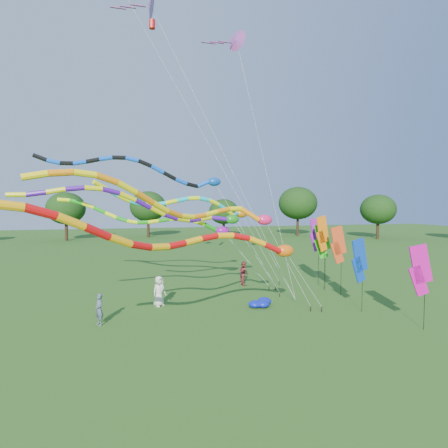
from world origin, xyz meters
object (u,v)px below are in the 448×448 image
object	(u,v)px
tube_kite_orange	(198,207)
person_b	(99,309)
person_c	(244,273)
tube_kite_red	(208,241)
blue_nylon_heap	(262,302)
person_a	(159,291)

from	to	relation	value
tube_kite_orange	person_b	xyz separation A→B (m)	(-4.22, 3.63, -5.03)
person_c	tube_kite_red	bearing A→B (deg)	147.23
tube_kite_red	person_b	xyz separation A→B (m)	(-4.57, 3.95, -3.62)
blue_nylon_heap	tube_kite_orange	bearing A→B (deg)	-134.68
tube_kite_orange	person_c	size ratio (longest dim) A/B	7.31
tube_kite_red	blue_nylon_heap	distance (m)	8.00
blue_nylon_heap	person_c	xyz separation A→B (m)	(0.74, 5.60, 0.67)
tube_kite_orange	person_c	bearing A→B (deg)	39.17
blue_nylon_heap	person_b	bearing A→B (deg)	-172.31
blue_nylon_heap	person_b	world-z (taller)	person_b
blue_nylon_heap	person_b	xyz separation A→B (m)	(-9.01, -1.22, 0.58)
person_b	person_c	distance (m)	11.89
tube_kite_red	person_a	distance (m)	7.68
tube_kite_orange	person_b	world-z (taller)	tube_kite_orange
blue_nylon_heap	person_b	size ratio (longest dim) A/B	1.05
blue_nylon_heap	person_a	xyz separation A→B (m)	(-5.82, 1.52, 0.67)
tube_kite_red	person_a	size ratio (longest dim) A/B	7.87
tube_kite_orange	person_a	world-z (taller)	tube_kite_orange
tube_kite_orange	blue_nylon_heap	bearing A→B (deg)	22.39
tube_kite_orange	blue_nylon_heap	distance (m)	8.82
tube_kite_red	tube_kite_orange	world-z (taller)	tube_kite_orange
person_a	person_b	size ratio (longest dim) A/B	1.12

